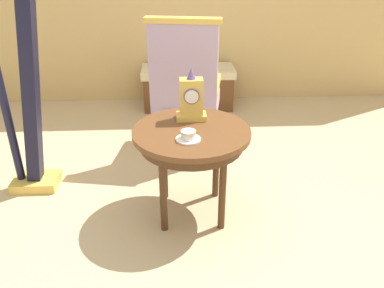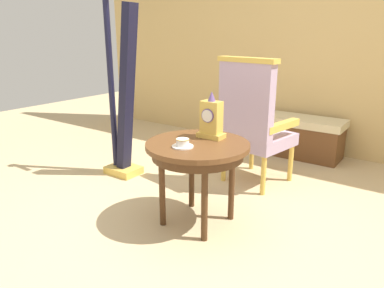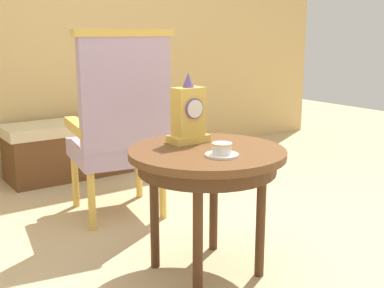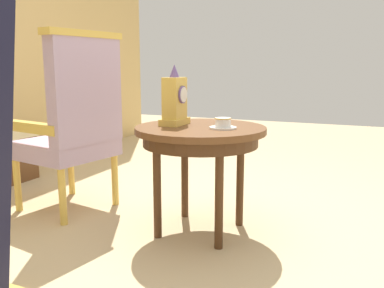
# 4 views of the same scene
# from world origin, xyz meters

# --- Properties ---
(ground_plane) EXTENTS (10.00, 10.00, 0.00)m
(ground_plane) POSITION_xyz_m (0.00, 0.00, 0.00)
(ground_plane) COLOR tan
(side_table) EXTENTS (0.72, 0.72, 0.61)m
(side_table) POSITION_xyz_m (0.02, 0.05, 0.53)
(side_table) COLOR brown
(side_table) RESTS_ON ground
(teacup_left) EXTENTS (0.14, 0.14, 0.06)m
(teacup_left) POSITION_xyz_m (-0.00, -0.09, 0.63)
(teacup_left) COLOR white
(teacup_left) RESTS_ON side_table
(mantel_clock) EXTENTS (0.19, 0.11, 0.34)m
(mantel_clock) POSITION_xyz_m (0.03, 0.21, 0.74)
(mantel_clock) COLOR gold
(mantel_clock) RESTS_ON side_table
(armchair) EXTENTS (0.62, 0.61, 1.14)m
(armchair) POSITION_xyz_m (0.02, 0.91, 0.59)
(armchair) COLOR #B299B7
(armchair) RESTS_ON ground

